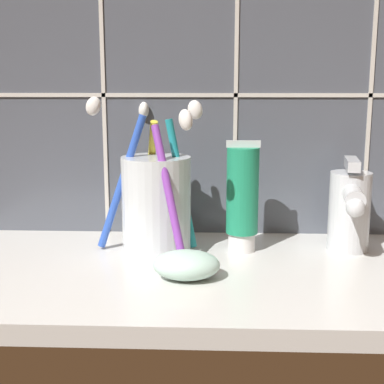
% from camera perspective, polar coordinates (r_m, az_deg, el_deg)
% --- Properties ---
extents(sink_counter, '(0.68, 0.29, 0.02)m').
position_cam_1_polar(sink_counter, '(0.59, 3.25, -9.02)').
color(sink_counter, silver).
rests_on(sink_counter, ground).
extents(tile_wall_backsplash, '(0.78, 0.02, 0.53)m').
position_cam_1_polar(tile_wall_backsplash, '(0.70, 3.32, 15.51)').
color(tile_wall_backsplash, '#4C515B').
rests_on(tile_wall_backsplash, ground).
extents(toothbrush_cup, '(0.14, 0.18, 0.18)m').
position_cam_1_polar(toothbrush_cup, '(0.64, -3.83, -0.92)').
color(toothbrush_cup, silver).
rests_on(toothbrush_cup, sink_counter).
extents(toothpaste_tube, '(0.04, 0.04, 0.13)m').
position_cam_1_polar(toothpaste_tube, '(0.63, 5.40, -0.57)').
color(toothpaste_tube, white).
rests_on(toothpaste_tube, sink_counter).
extents(sink_faucet, '(0.05, 0.11, 0.11)m').
position_cam_1_polar(sink_faucet, '(0.66, 16.49, -1.63)').
color(sink_faucet, silver).
rests_on(sink_faucet, sink_counter).
extents(soap_bar, '(0.07, 0.05, 0.03)m').
position_cam_1_polar(soap_bar, '(0.55, -0.60, -7.78)').
color(soap_bar, silver).
rests_on(soap_bar, sink_counter).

